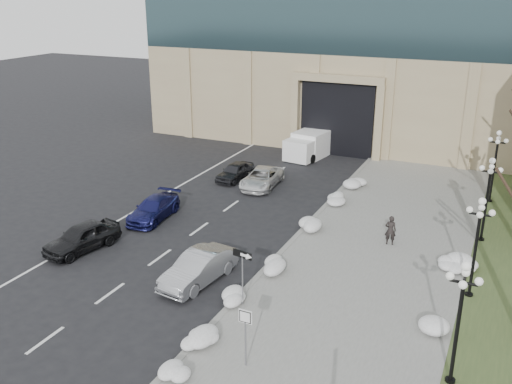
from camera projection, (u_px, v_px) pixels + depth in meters
sidewalk at (371, 262)px, 28.69m from camera, size 9.00×40.00×0.12m
curb at (288, 245)px, 30.47m from camera, size 0.30×40.00×0.14m
grass_strip at (511, 289)px, 26.13m from camera, size 4.00×40.00×0.10m
car_a at (82, 237)px, 29.87m from camera, size 2.56×4.51×1.45m
car_b at (199, 268)px, 26.58m from camera, size 2.12×4.63×1.47m
car_c at (154, 209)px, 33.92m from camera, size 2.16×4.51×1.27m
car_d at (262, 178)px, 39.33m from camera, size 2.46×4.69×1.26m
car_e at (235, 171)px, 40.76m from camera, size 1.75×3.77×1.25m
pedestrian at (390, 230)px, 30.21m from camera, size 0.65×0.48×1.62m
box_truck at (314, 143)px, 46.73m from camera, size 3.19×6.78×2.07m
one_way_sign at (245, 262)px, 23.93m from camera, size 1.00×0.35×2.68m
keep_sign at (245, 326)px, 20.21m from camera, size 0.52×0.07×2.42m
snow_clump_b at (174, 377)px, 19.86m from camera, size 1.10×1.60×0.36m
snow_clump_c at (236, 299)px, 24.78m from camera, size 1.10×1.60×0.36m
snow_clump_d at (275, 264)px, 27.89m from camera, size 1.10×1.60×0.36m
snow_clump_e at (312, 228)px, 32.12m from camera, size 1.10×1.60×0.36m
snow_clump_f at (338, 201)px, 36.05m from camera, size 1.10×1.60×0.36m
snow_clump_g at (353, 185)px, 39.05m from camera, size 1.10×1.60×0.36m
snow_clump_i at (440, 327)px, 22.78m from camera, size 1.10×1.60×0.36m
snow_clump_j at (462, 265)px, 27.82m from camera, size 1.10×1.60×0.36m
snow_clump_k at (199, 339)px, 22.02m from camera, size 1.10×1.60×0.36m
snow_clump_l at (450, 267)px, 27.65m from camera, size 1.10×1.60×0.36m
lamppost_a at (460, 307)px, 18.94m from camera, size 1.18×1.18×4.76m
lamppost_b at (478, 234)px, 24.49m from camera, size 1.18×1.18×4.76m
lamppost_c at (488, 188)px, 30.03m from camera, size 1.18×1.18×4.76m
lamppost_d at (496, 157)px, 35.58m from camera, size 1.18×1.18×4.76m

